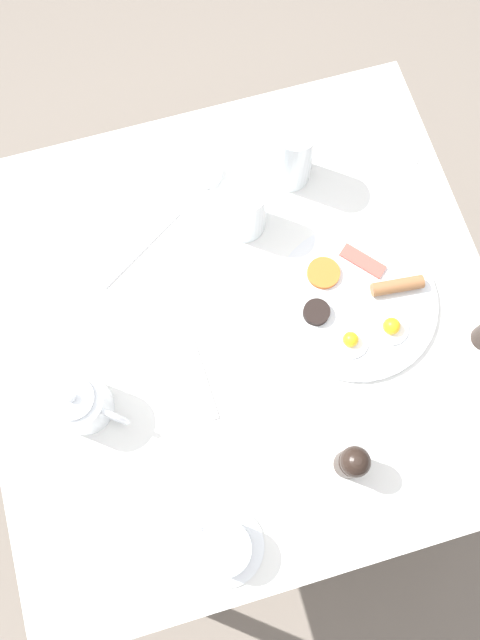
# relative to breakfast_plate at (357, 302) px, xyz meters

# --- Properties ---
(ground_plane) EXTENTS (8.00, 8.00, 0.00)m
(ground_plane) POSITION_rel_breakfast_plate_xyz_m (-0.02, -0.22, -0.76)
(ground_plane) COLOR #70665B
(table) EXTENTS (0.94, 0.97, 0.75)m
(table) POSITION_rel_breakfast_plate_xyz_m (-0.02, -0.22, -0.09)
(table) COLOR white
(table) RESTS_ON ground_plane
(breakfast_plate) EXTENTS (0.31, 0.31, 0.04)m
(breakfast_plate) POSITION_rel_breakfast_plate_xyz_m (0.00, 0.00, 0.00)
(breakfast_plate) COLOR white
(breakfast_plate) RESTS_ON table
(teapot_near) EXTENTS (0.13, 0.16, 0.12)m
(teapot_near) POSITION_rel_breakfast_plate_xyz_m (0.05, -0.53, 0.04)
(teapot_near) COLOR white
(teapot_near) RESTS_ON table
(teacup_with_saucer_left) EXTENTS (0.13, 0.13, 0.07)m
(teacup_with_saucer_left) POSITION_rel_breakfast_plate_xyz_m (0.35, -0.36, 0.02)
(teacup_with_saucer_left) COLOR white
(teacup_with_saucer_left) RESTS_ON table
(water_glass_tall) EXTENTS (0.08, 0.08, 0.15)m
(water_glass_tall) POSITION_rel_breakfast_plate_xyz_m (-0.30, -0.04, 0.07)
(water_glass_tall) COLOR white
(water_glass_tall) RESTS_ON table
(water_glass_short) EXTENTS (0.08, 0.08, 0.13)m
(water_glass_short) POSITION_rel_breakfast_plate_xyz_m (-0.22, -0.16, 0.06)
(water_glass_short) COLOR white
(water_glass_short) RESTS_ON table
(creamer_jug) EXTENTS (0.08, 0.06, 0.05)m
(creamer_jug) POSITION_rel_breakfast_plate_xyz_m (-0.34, -0.20, 0.02)
(creamer_jug) COLOR white
(creamer_jug) RESTS_ON table
(salt_grinder) EXTENTS (0.05, 0.05, 0.11)m
(salt_grinder) POSITION_rel_breakfast_plate_xyz_m (0.28, -0.11, 0.05)
(salt_grinder) COLOR black
(salt_grinder) RESTS_ON table
(fork_by_plate) EXTENTS (0.17, 0.02, 0.00)m
(fork_by_plate) POSITION_rel_breakfast_plate_xyz_m (0.05, -0.32, -0.01)
(fork_by_plate) COLOR silver
(fork_by_plate) RESTS_ON table
(knife_by_plate) EXTENTS (0.12, 0.18, 0.00)m
(knife_by_plate) POSITION_rel_breakfast_plate_xyz_m (-0.22, -0.37, -0.01)
(knife_by_plate) COLOR silver
(knife_by_plate) RESTS_ON table
(spoon_for_tea) EXTENTS (0.11, 0.14, 0.00)m
(spoon_for_tea) POSITION_rel_breakfast_plate_xyz_m (-0.30, 0.15, -0.01)
(spoon_for_tea) COLOR silver
(spoon_for_tea) RESTS_ON table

